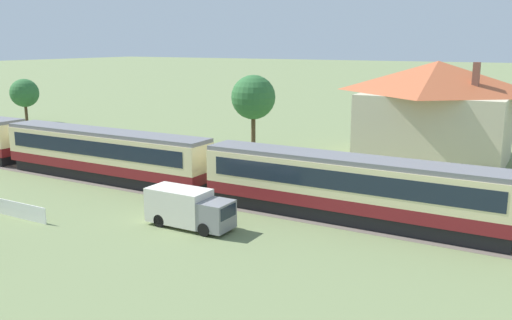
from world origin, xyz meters
name	(u,v)px	position (x,y,z in m)	size (l,w,h in m)	color
ground_plane	(471,242)	(0.00, 0.00, 0.00)	(600.00, 600.00, 0.00)	#707F51
passenger_train	(214,167)	(-17.48, 0.11, 2.28)	(82.71, 2.86, 4.11)	maroon
railway_track	(306,213)	(-10.25, 0.11, 0.01)	(133.38, 3.60, 0.04)	#665B51
station_house_terracotta_roof	(435,110)	(-6.58, 20.76, 4.84)	(13.78, 10.76, 9.36)	beige
delivery_truck_grey	(188,208)	(-15.36, -5.84, 1.19)	(5.50, 2.01, 2.32)	gray
yard_tree_0	(24,93)	(-61.65, 18.60, 4.10)	(3.91, 3.91, 6.08)	#4C3823
yard_tree_1	(253,97)	(-23.32, 15.91, 5.60)	(4.44, 4.44, 7.86)	#4C3823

